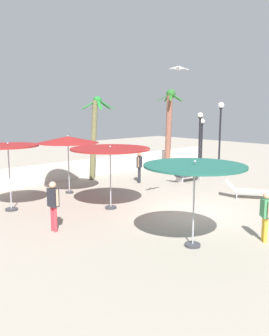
# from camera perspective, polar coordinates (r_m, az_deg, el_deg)

# --- Properties ---
(ground_plane) EXTENTS (56.00, 56.00, 0.00)m
(ground_plane) POSITION_cam_1_polar(r_m,az_deg,el_deg) (14.14, 8.74, -7.15)
(ground_plane) COLOR #9E9384
(boundary_wall) EXTENTS (25.20, 0.30, 1.02)m
(boundary_wall) POSITION_cam_1_polar(r_m,az_deg,el_deg) (20.60, -11.09, -0.48)
(boundary_wall) COLOR silver
(boundary_wall) RESTS_ON ground_plane
(patio_umbrella_0) EXTENTS (2.95, 2.95, 2.81)m
(patio_umbrella_0) POSITION_cam_1_polar(r_m,az_deg,el_deg) (17.06, -10.68, 4.48)
(patio_umbrella_0) COLOR #333338
(patio_umbrella_0) RESTS_ON ground_plane
(patio_umbrella_1) EXTENTS (2.37, 2.37, 2.74)m
(patio_umbrella_1) POSITION_cam_1_polar(r_m,az_deg,el_deg) (14.69, -19.70, 2.78)
(patio_umbrella_1) COLOR #333338
(patio_umbrella_1) RESTS_ON ground_plane
(patio_umbrella_3) EXTENTS (3.18, 3.18, 2.58)m
(patio_umbrella_3) POSITION_cam_1_polar(r_m,az_deg,el_deg) (14.14, -3.95, 2.79)
(patio_umbrella_3) COLOR #333338
(patio_umbrella_3) RESTS_ON ground_plane
(patio_umbrella_4) EXTENTS (2.95, 2.95, 2.59)m
(patio_umbrella_4) POSITION_cam_1_polar(r_m,az_deg,el_deg) (10.26, 9.67, -0.15)
(patio_umbrella_4) COLOR #333338
(patio_umbrella_4) RESTS_ON ground_plane
(palm_tree_0) EXTENTS (2.12, 2.02, 4.74)m
(palm_tree_0) POSITION_cam_1_polar(r_m,az_deg,el_deg) (20.36, -6.42, 6.38)
(palm_tree_0) COLOR brown
(palm_tree_0) RESTS_ON ground_plane
(palm_tree_1) EXTENTS (1.79, 1.89, 5.33)m
(palm_tree_1) POSITION_cam_1_polar(r_m,az_deg,el_deg) (24.26, 5.61, 7.55)
(palm_tree_1) COLOR brown
(palm_tree_1) RESTS_ON ground_plane
(lamp_post_0) EXTENTS (0.31, 0.31, 3.81)m
(lamp_post_0) POSITION_cam_1_polar(r_m,az_deg,el_deg) (21.62, 10.43, 4.34)
(lamp_post_0) COLOR black
(lamp_post_0) RESTS_ON ground_plane
(lamp_post_1) EXTENTS (0.38, 0.38, 4.44)m
(lamp_post_1) POSITION_cam_1_polar(r_m,az_deg,el_deg) (23.42, 13.63, 6.23)
(lamp_post_1) COLOR black
(lamp_post_1) RESTS_ON ground_plane
(lamp_post_2) EXTENTS (0.32, 0.32, 3.42)m
(lamp_post_2) POSITION_cam_1_polar(r_m,az_deg,el_deg) (22.68, 10.75, 4.09)
(lamp_post_2) COLOR black
(lamp_post_2) RESTS_ON ground_plane
(lounge_chair_0) EXTENTS (1.50, 1.88, 0.84)m
(lounge_chair_0) POSITION_cam_1_polar(r_m,az_deg,el_deg) (16.85, 17.50, -3.40)
(lounge_chair_0) COLOR #B7B7BC
(lounge_chair_0) RESTS_ON ground_plane
(lounge_chair_1) EXTENTS (1.95, 0.82, 0.84)m
(lounge_chair_1) POSITION_cam_1_polar(r_m,az_deg,el_deg) (19.86, 8.14, -1.14)
(lounge_chair_1) COLOR #B7B7BC
(lounge_chair_1) RESTS_ON ground_plane
(guest_0) EXTENTS (0.49, 0.40, 1.68)m
(guest_0) POSITION_cam_1_polar(r_m,az_deg,el_deg) (19.33, 0.78, 0.57)
(guest_0) COLOR #26262D
(guest_0) RESTS_ON ground_plane
(guest_2) EXTENTS (0.42, 0.44, 1.56)m
(guest_2) POSITION_cam_1_polar(r_m,az_deg,el_deg) (11.51, 20.38, -6.69)
(guest_2) COLOR gold
(guest_2) RESTS_ON ground_plane
(guest_3) EXTENTS (0.27, 0.56, 1.69)m
(guest_3) POSITION_cam_1_polar(r_m,az_deg,el_deg) (11.97, -12.97, -5.26)
(guest_3) COLOR #D8333F
(guest_3) RESTS_ON ground_plane
(seagull_0) EXTENTS (0.91, 0.38, 0.15)m
(seagull_0) POSITION_cam_1_polar(r_m,az_deg,el_deg) (12.89, 7.14, 15.64)
(seagull_0) COLOR white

